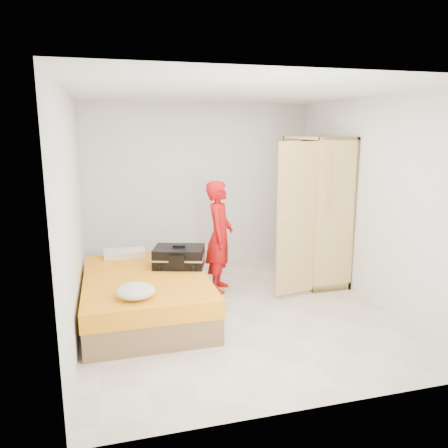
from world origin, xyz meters
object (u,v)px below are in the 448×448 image
object	(u,v)px
person	(219,237)
round_cushion	(136,291)
bed	(146,295)
suitcase	(179,257)
wardrobe	(314,214)

from	to	relation	value
person	round_cushion	size ratio (longest dim) A/B	3.88
bed	suitcase	distance (m)	0.64
wardrobe	suitcase	bearing A→B (deg)	-168.66
suitcase	bed	bearing A→B (deg)	-133.12
suitcase	round_cushion	xyz separation A→B (m)	(-0.61, -0.95, -0.05)
bed	person	distance (m)	1.32
bed	person	size ratio (longest dim) A/B	1.32
wardrobe	person	distance (m)	1.46
wardrobe	round_cushion	xyz separation A→B (m)	(-2.66, -1.36, -0.42)
bed	wardrobe	world-z (taller)	wardrobe
wardrobe	round_cushion	bearing A→B (deg)	-152.92
wardrobe	person	world-z (taller)	wardrobe
person	suitcase	xyz separation A→B (m)	(-0.62, -0.34, -0.14)
bed	person	world-z (taller)	person
bed	round_cushion	world-z (taller)	round_cushion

